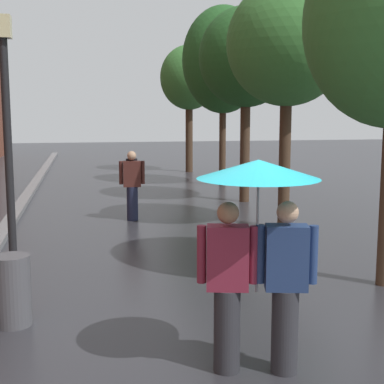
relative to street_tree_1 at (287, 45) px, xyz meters
The scene contains 10 objects.
ground_plane 7.93m from the street_tree_1, 113.30° to the right, with size 80.00×80.00×0.00m, color #2D2D33.
kerb_strip 7.95m from the street_tree_1, 148.34° to the left, with size 0.30×36.00×0.12m, color slate.
street_tree_1 is the anchor object (origin of this frame).
street_tree_2 3.53m from the street_tree_1, 87.76° to the left, with size 2.58×2.58×5.32m.
street_tree_3 7.03m from the street_tree_1, 87.01° to the left, with size 2.73×2.73×5.96m.
street_tree_4 11.31m from the street_tree_1, 89.93° to the left, with size 2.35×2.35×5.16m.
couple_under_umbrella 7.38m from the street_tree_1, 112.29° to the right, with size 1.17×1.17×2.09m.
street_lamp_post 6.26m from the street_tree_1, 151.84° to the right, with size 0.24×0.24×3.88m.
litter_bin 7.79m from the street_tree_1, 137.14° to the right, with size 0.44×0.44×0.85m, color #4C4C51.
pedestrian_walking_midground 4.61m from the street_tree_1, 156.00° to the left, with size 0.59×0.35×1.61m.
Camera 1 is at (-1.49, -5.06, 2.54)m, focal length 52.21 mm.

